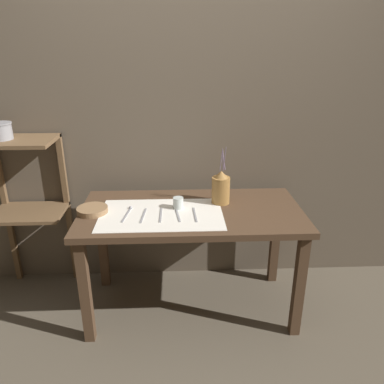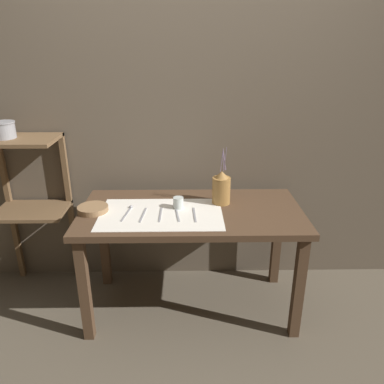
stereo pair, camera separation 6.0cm
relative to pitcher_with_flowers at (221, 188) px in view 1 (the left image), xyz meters
name	(u,v)px [view 1 (the left image)]	position (x,y,z in m)	size (l,w,h in m)	color
ground_plane	(191,305)	(-0.20, -0.10, -0.84)	(12.00, 12.00, 0.00)	brown
stone_wall_back	(188,122)	(-0.20, 0.36, 0.36)	(7.00, 0.06, 2.40)	brown
wooden_table	(191,223)	(-0.20, -0.10, -0.20)	(1.40, 0.70, 0.74)	#4C3523
wooden_shelf_unit	(27,188)	(-1.30, 0.18, -0.04)	(0.48, 0.34, 1.14)	brown
linen_cloth	(161,214)	(-0.38, -0.16, -0.10)	(0.75, 0.47, 0.00)	white
pitcher_with_flowers	(221,188)	(0.00, 0.00, 0.00)	(0.12, 0.12, 0.38)	olive
wooden_bowl	(92,210)	(-0.81, -0.12, -0.08)	(0.19, 0.19, 0.04)	#8E6B47
glass_tumbler_near	(178,203)	(-0.28, -0.08, -0.06)	(0.07, 0.07, 0.07)	silver
spoon_outer	(129,211)	(-0.58, -0.11, -0.10)	(0.05, 0.21, 0.02)	#939399
fork_inner	(143,216)	(-0.49, -0.18, -0.10)	(0.03, 0.20, 0.00)	#939399
knife_center	(161,215)	(-0.38, -0.18, -0.10)	(0.01, 0.20, 0.00)	#939399
spoon_inner	(176,210)	(-0.29, -0.12, -0.10)	(0.04, 0.21, 0.02)	#939399
fork_outer	(195,215)	(-0.18, -0.19, -0.10)	(0.02, 0.20, 0.00)	#939399
metal_pot_large	(0,131)	(-1.39, 0.14, 0.36)	(0.15, 0.15, 0.11)	#939399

